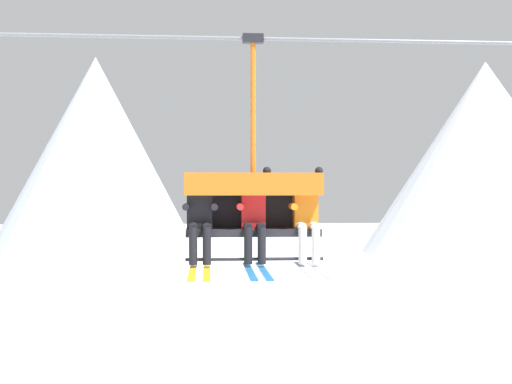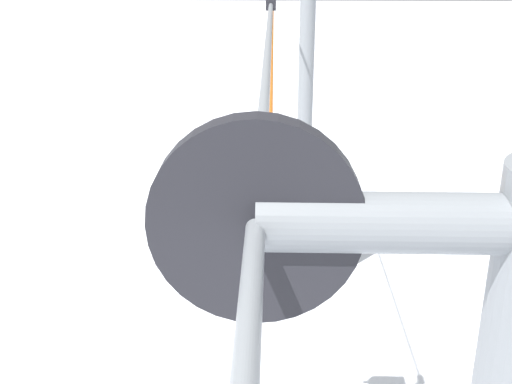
% 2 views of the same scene
% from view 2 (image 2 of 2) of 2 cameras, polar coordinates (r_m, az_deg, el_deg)
% --- Properties ---
extents(lift_tower_near, '(0.36, 1.88, 8.30)m').
position_cam_2_polar(lift_tower_near, '(15.68, 4.25, 4.96)').
color(lift_tower_near, slate).
rests_on(lift_tower_near, ground_plane).
extents(lift_cable, '(15.53, 0.05, 0.05)m').
position_cam_2_polar(lift_cable, '(8.30, 1.36, 16.60)').
color(lift_cable, slate).
extents(chairlift_chair, '(1.84, 0.74, 3.03)m').
position_cam_2_polar(chairlift_chair, '(8.29, 1.72, 1.80)').
color(chairlift_chair, '#232328').
extents(skier_black, '(0.46, 1.70, 1.23)m').
position_cam_2_polar(skier_black, '(9.07, 0.30, 1.44)').
color(skier_black, black).
extents(skier_red, '(0.48, 1.70, 1.34)m').
position_cam_2_polar(skier_red, '(8.39, 0.24, -0.08)').
color(skier_red, red).
extents(skier_orange, '(0.48, 1.70, 1.34)m').
position_cam_2_polar(skier_orange, '(7.74, 0.11, -1.99)').
color(skier_orange, orange).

